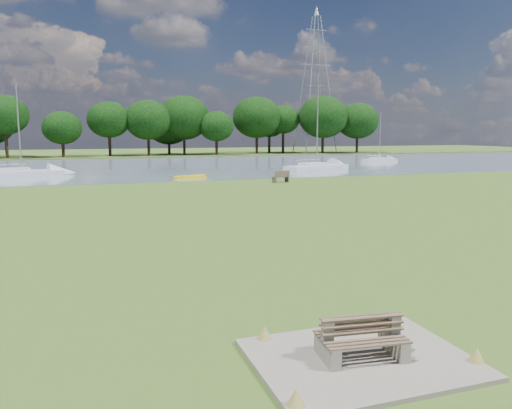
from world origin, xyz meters
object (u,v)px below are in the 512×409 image
object	(u,v)px
riverbank_bench	(281,177)
sailboat_5	(379,159)
sailboat_2	(21,171)
sailboat_4	(316,166)
pylon	(316,62)
kayak	(190,177)
bench_pair	(361,339)

from	to	relation	value
riverbank_bench	sailboat_5	xyz separation A→B (m)	(24.19, 22.35, -0.05)
riverbank_bench	sailboat_2	world-z (taller)	sailboat_2
sailboat_4	riverbank_bench	bearing A→B (deg)	-147.79
pylon	sailboat_4	size ratio (longest dim) A/B	2.63
sailboat_2	sailboat_4	xyz separation A→B (m)	(31.12, -1.70, 0.00)
kayak	riverbank_bench	bearing A→B (deg)	-57.83
bench_pair	sailboat_4	size ratio (longest dim) A/B	0.16
kayak	bench_pair	bearing A→B (deg)	-116.17
kayak	sailboat_5	xyz separation A→B (m)	(31.17, 16.87, 0.25)
riverbank_bench	sailboat_4	size ratio (longest dim) A/B	0.16
bench_pair	sailboat_5	bearing A→B (deg)	63.63
kayak	sailboat_2	world-z (taller)	sailboat_2
sailboat_2	sailboat_4	distance (m)	31.17
riverbank_bench	sailboat_2	xyz separation A→B (m)	(-22.30, 13.03, 0.05)
sailboat_4	sailboat_5	size ratio (longest dim) A/B	1.52
kayak	pylon	xyz separation A→B (m)	(34.68, 46.00, 17.72)
sailboat_2	sailboat_5	size ratio (longest dim) A/B	1.25
pylon	sailboat_2	bearing A→B (deg)	-142.44
sailboat_4	bench_pair	bearing A→B (deg)	-134.49
bench_pair	sailboat_5	size ratio (longest dim) A/B	0.25
riverbank_bench	kayak	size ratio (longest dim) A/B	0.54
sailboat_5	riverbank_bench	bearing A→B (deg)	-144.38
bench_pair	sailboat_4	xyz separation A→B (m)	(20.10, 43.85, 0.10)
bench_pair	kayak	world-z (taller)	bench_pair
sailboat_2	sailboat_5	world-z (taller)	sailboat_2
bench_pair	riverbank_bench	world-z (taller)	riverbank_bench
bench_pair	pylon	world-z (taller)	pylon
pylon	sailboat_2	size ratio (longest dim) A/B	3.19
bench_pair	pylon	xyz separation A→B (m)	(38.97, 84.00, 17.46)
riverbank_bench	kayak	distance (m)	8.88
sailboat_5	kayak	bearing A→B (deg)	-158.69
sailboat_4	sailboat_5	world-z (taller)	sailboat_4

